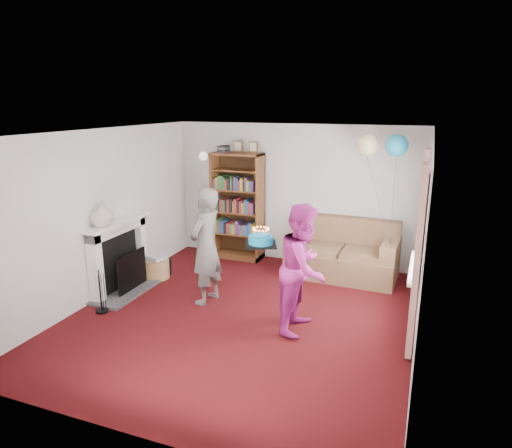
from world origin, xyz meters
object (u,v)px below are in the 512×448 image
at_px(sofa, 343,255).
at_px(birthday_cake, 261,240).
at_px(bookcase, 238,207).
at_px(person_magenta, 304,268).
at_px(person_striped, 206,246).

bearing_deg(sofa, birthday_cake, -105.43).
xyz_separation_m(bookcase, sofa, (2.02, -0.23, -0.62)).
bearing_deg(birthday_cake, bookcase, 119.02).
height_order(bookcase, birthday_cake, bookcase).
relative_size(sofa, person_magenta, 1.07).
distance_m(bookcase, person_magenta, 3.00).
relative_size(person_striped, person_magenta, 1.02).
height_order(sofa, birthday_cake, birthday_cake).
xyz_separation_m(bookcase, person_magenta, (1.88, -2.33, -0.13)).
xyz_separation_m(person_striped, person_magenta, (1.53, -0.30, -0.02)).
relative_size(sofa, birthday_cake, 4.64).
bearing_deg(bookcase, person_striped, -80.14).
bearing_deg(person_magenta, bookcase, 41.96).
bearing_deg(person_striped, bookcase, -162.83).
relative_size(person_striped, birthday_cake, 4.43).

